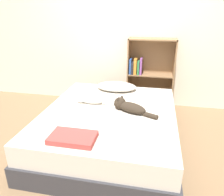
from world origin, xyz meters
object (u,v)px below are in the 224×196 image
Objects in this scene: bed at (110,127)px; cat_dark at (128,106)px; pillow at (116,86)px; bookshelf at (148,73)px; cat_light at (90,99)px.

cat_dark reaches higher than bed.
pillow is at bearing -44.74° from cat_dark.
bookshelf reaches higher than pillow.
cat_dark is 0.46× the size of bookshelf.
cat_light is at bearing -113.23° from pillow.
cat_dark is 1.25m from bookshelf.
bookshelf is (0.38, 1.25, 0.36)m from bed.
cat_dark is at bearing 4.69° from bed.
pillow is at bearing -128.20° from bookshelf.
bed is 3.74× the size of cat_light.
pillow is at bearing -112.77° from cat_light.
cat_dark is (0.27, -0.69, 0.01)m from pillow.
cat_light is (-0.24, -0.55, 0.01)m from pillow.
bookshelf reaches higher than cat_dark.
bed is 0.36m from cat_dark.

